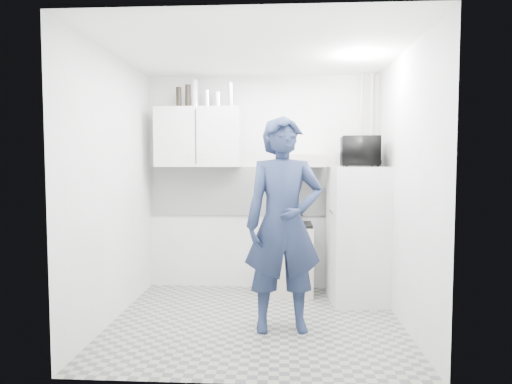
{
  "coord_description": "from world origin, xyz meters",
  "views": [
    {
      "loc": [
        0.26,
        -4.34,
        1.56
      ],
      "look_at": [
        -0.02,
        0.3,
        1.25
      ],
      "focal_mm": 32.0,
      "sensor_mm": 36.0,
      "label": 1
    }
  ],
  "objects": [
    {
      "name": "floor",
      "position": [
        0.0,
        0.0,
        0.0
      ],
      "size": [
        2.8,
        2.8,
        0.0
      ],
      "primitive_type": "plane",
      "color": "gray",
      "rests_on": "ground"
    },
    {
      "name": "ceiling",
      "position": [
        0.0,
        0.0,
        2.6
      ],
      "size": [
        2.8,
        2.8,
        0.0
      ],
      "primitive_type": "plane",
      "color": "white",
      "rests_on": "wall_back"
    },
    {
      "name": "wall_back",
      "position": [
        0.0,
        1.25,
        1.3
      ],
      "size": [
        2.8,
        0.0,
        2.8
      ],
      "primitive_type": "plane",
      "rotation": [
        1.57,
        0.0,
        0.0
      ],
      "color": "silver",
      "rests_on": "floor"
    },
    {
      "name": "wall_left",
      "position": [
        -1.4,
        0.0,
        1.3
      ],
      "size": [
        0.0,
        2.6,
        2.6
      ],
      "primitive_type": "plane",
      "rotation": [
        1.57,
        0.0,
        1.57
      ],
      "color": "silver",
      "rests_on": "floor"
    },
    {
      "name": "wall_right",
      "position": [
        1.4,
        0.0,
        1.3
      ],
      "size": [
        0.0,
        2.6,
        2.6
      ],
      "primitive_type": "plane",
      "rotation": [
        1.57,
        0.0,
        -1.57
      ],
      "color": "silver",
      "rests_on": "floor"
    },
    {
      "name": "person",
      "position": [
        0.26,
        -0.19,
        0.99
      ],
      "size": [
        0.78,
        0.57,
        1.97
      ],
      "primitive_type": "imported",
      "rotation": [
        0.0,
        0.0,
        0.14
      ],
      "color": "#1C2641",
      "rests_on": "floor"
    },
    {
      "name": "stove",
      "position": [
        0.35,
        1.0,
        0.4
      ],
      "size": [
        0.5,
        0.5,
        0.81
      ],
      "primitive_type": "cube",
      "color": "#BBB2A5",
      "rests_on": "floor"
    },
    {
      "name": "fridge",
      "position": [
        1.1,
        0.73,
        0.75
      ],
      "size": [
        0.67,
        0.67,
        1.51
      ],
      "primitive_type": "cube",
      "rotation": [
        0.0,
        0.0,
        0.08
      ],
      "color": "white",
      "rests_on": "floor"
    },
    {
      "name": "stove_top",
      "position": [
        0.35,
        1.0,
        0.82
      ],
      "size": [
        0.48,
        0.48,
        0.03
      ],
      "primitive_type": "cube",
      "color": "black",
      "rests_on": "stove"
    },
    {
      "name": "saucepan",
      "position": [
        0.28,
        1.06,
        0.89
      ],
      "size": [
        0.2,
        0.2,
        0.11
      ],
      "primitive_type": "cylinder",
      "color": "silver",
      "rests_on": "stove_top"
    },
    {
      "name": "microwave",
      "position": [
        1.1,
        0.73,
        1.67
      ],
      "size": [
        0.61,
        0.44,
        0.33
      ],
      "primitive_type": "imported",
      "rotation": [
        0.0,
        0.0,
        1.5
      ],
      "color": "black",
      "rests_on": "fridge"
    },
    {
      "name": "bottle_b",
      "position": [
        -0.98,
        1.07,
        2.32
      ],
      "size": [
        0.06,
        0.06,
        0.24
      ],
      "primitive_type": "cylinder",
      "color": "black",
      "rests_on": "upper_cabinet"
    },
    {
      "name": "bottle_c",
      "position": [
        -0.87,
        1.07,
        2.34
      ],
      "size": [
        0.07,
        0.07,
        0.27
      ],
      "primitive_type": "cylinder",
      "color": "black",
      "rests_on": "upper_cabinet"
    },
    {
      "name": "bottle_d",
      "position": [
        -0.79,
        1.07,
        2.36
      ],
      "size": [
        0.07,
        0.07,
        0.32
      ],
      "primitive_type": "cylinder",
      "color": "#B2B7BC",
      "rests_on": "upper_cabinet"
    },
    {
      "name": "canister_a",
      "position": [
        -0.65,
        1.07,
        2.3
      ],
      "size": [
        0.08,
        0.08,
        0.2
      ],
      "primitive_type": "cylinder",
      "color": "silver",
      "rests_on": "upper_cabinet"
    },
    {
      "name": "canister_b",
      "position": [
        -0.52,
        1.07,
        2.29
      ],
      "size": [
        0.09,
        0.09,
        0.18
      ],
      "primitive_type": "cylinder",
      "color": "silver",
      "rests_on": "upper_cabinet"
    },
    {
      "name": "bottle_e",
      "position": [
        -0.36,
        1.07,
        2.35
      ],
      "size": [
        0.07,
        0.07,
        0.29
      ],
      "primitive_type": "cylinder",
      "color": "silver",
      "rests_on": "upper_cabinet"
    },
    {
      "name": "upper_cabinet",
      "position": [
        -0.75,
        1.07,
        1.85
      ],
      "size": [
        1.0,
        0.35,
        0.7
      ],
      "primitive_type": "cube",
      "color": "white",
      "rests_on": "wall_back"
    },
    {
      "name": "range_hood",
      "position": [
        0.45,
        1.0,
        1.57
      ],
      "size": [
        0.6,
        0.5,
        0.14
      ],
      "primitive_type": "cube",
      "color": "#BBB2A5",
      "rests_on": "wall_back"
    },
    {
      "name": "backsplash",
      "position": [
        0.0,
        1.24,
        1.2
      ],
      "size": [
        2.74,
        0.03,
        0.6
      ],
      "primitive_type": "cube",
      "color": "white",
      "rests_on": "wall_back"
    },
    {
      "name": "pipe_a",
      "position": [
        1.3,
        1.17,
        1.3
      ],
      "size": [
        0.05,
        0.05,
        2.6
      ],
      "primitive_type": "cylinder",
      "color": "#BBB2A5",
      "rests_on": "floor"
    },
    {
      "name": "pipe_b",
      "position": [
        1.18,
        1.17,
        1.3
      ],
      "size": [
        0.04,
        0.04,
        2.6
      ],
      "primitive_type": "cylinder",
      "color": "#BBB2A5",
      "rests_on": "floor"
    },
    {
      "name": "ceiling_spot_fixture",
      "position": [
        1.0,
        0.2,
        2.57
      ],
      "size": [
        0.1,
        0.1,
        0.02
      ],
      "primitive_type": "cylinder",
      "color": "white",
      "rests_on": "ceiling"
    }
  ]
}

